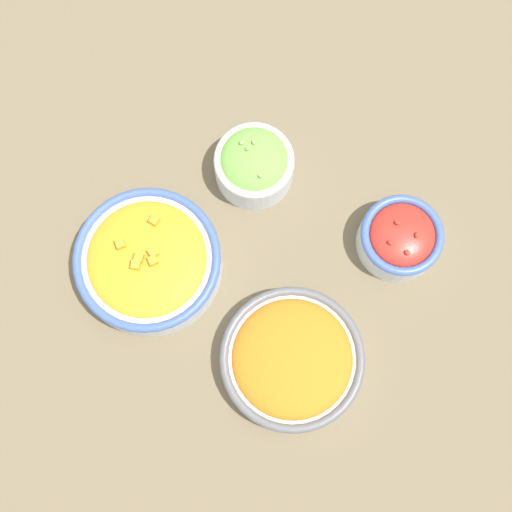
{
  "coord_description": "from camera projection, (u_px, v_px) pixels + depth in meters",
  "views": [
    {
      "loc": [
        0.12,
        -0.18,
        0.97
      ],
      "look_at": [
        0.0,
        0.0,
        0.03
      ],
      "focal_mm": 50.0,
      "sensor_mm": 36.0,
      "label": 1
    }
  ],
  "objects": [
    {
      "name": "bowl_lettuce",
      "position": [
        254.0,
        164.0,
        0.99
      ],
      "size": [
        0.11,
        0.11,
        0.08
      ],
      "color": "silver",
      "rests_on": "ground_plane"
    },
    {
      "name": "ground_plane",
      "position": [
        256.0,
        261.0,
        1.0
      ],
      "size": [
        3.0,
        3.0,
        0.0
      ],
      "primitive_type": "plane",
      "color": "#75664C"
    },
    {
      "name": "bowl_carrots",
      "position": [
        292.0,
        359.0,
        0.94
      ],
      "size": [
        0.19,
        0.19,
        0.06
      ],
      "color": "silver",
      "rests_on": "ground_plane"
    },
    {
      "name": "bowl_cherry_tomatoes",
      "position": [
        400.0,
        238.0,
        0.97
      ],
      "size": [
        0.11,
        0.11,
        0.07
      ],
      "color": "silver",
      "rests_on": "ground_plane"
    },
    {
      "name": "bowl_squash",
      "position": [
        148.0,
        261.0,
        0.97
      ],
      "size": [
        0.2,
        0.2,
        0.07
      ],
      "color": "silver",
      "rests_on": "ground_plane"
    }
  ]
}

